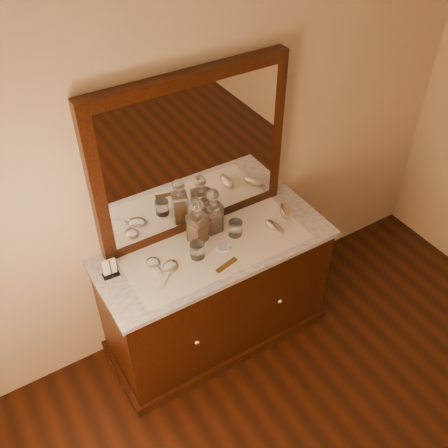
{
  "coord_description": "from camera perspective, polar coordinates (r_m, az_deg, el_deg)",
  "views": [
    {
      "loc": [
        -1.11,
        0.05,
        2.97
      ],
      "look_at": [
        0.0,
        1.85,
        1.1
      ],
      "focal_mm": 41.31,
      "sensor_mm": 36.0,
      "label": 1
    }
  ],
  "objects": [
    {
      "name": "napkin_rack",
      "position": [
        2.92,
        -12.55,
        -4.79
      ],
      "size": [
        0.1,
        0.06,
        0.14
      ],
      "color": "black",
      "rests_on": "marble_top"
    },
    {
      "name": "mirror_frame",
      "position": [
        2.91,
        -3.58,
        7.53
      ],
      "size": [
        1.2,
        0.08,
        1.0
      ],
      "primitive_type": "cube",
      "color": "black",
      "rests_on": "marble_top"
    },
    {
      "name": "dresser_plinth",
      "position": [
        3.67,
        -0.83,
        -11.64
      ],
      "size": [
        1.46,
        0.59,
        0.08
      ],
      "primitive_type": "cube",
      "color": "black",
      "rests_on": "floor"
    },
    {
      "name": "hand_mirror_outer",
      "position": [
        2.96,
        -7.73,
        -4.48
      ],
      "size": [
        0.08,
        0.2,
        0.02
      ],
      "color": "silver",
      "rests_on": "lace_runner"
    },
    {
      "name": "knob_left",
      "position": [
        3.1,
        -3.02,
        -12.95
      ],
      "size": [
        0.04,
        0.04,
        0.04
      ],
      "primitive_type": "sphere",
      "color": "silver",
      "rests_on": "dresser_cabinet"
    },
    {
      "name": "knob_right",
      "position": [
        3.31,
        6.18,
        -8.48
      ],
      "size": [
        0.04,
        0.04,
        0.04
      ],
      "primitive_type": "sphere",
      "color": "silver",
      "rests_on": "dresser_cabinet"
    },
    {
      "name": "pin_dish",
      "position": [
        3.04,
        -0.02,
        -2.55
      ],
      "size": [
        0.1,
        0.1,
        0.01
      ],
      "primitive_type": "cylinder",
      "rotation": [
        0.0,
        0.0,
        -0.27
      ],
      "color": "white",
      "rests_on": "lace_runner"
    },
    {
      "name": "hand_mirror_inner",
      "position": [
        2.93,
        -6.07,
        -4.95
      ],
      "size": [
        0.2,
        0.2,
        0.02
      ],
      "color": "silver",
      "rests_on": "lace_runner"
    },
    {
      "name": "tumblers",
      "position": [
        3.03,
        -0.81,
        -1.66
      ],
      "size": [
        0.37,
        0.13,
        0.1
      ],
      "color": "white",
      "rests_on": "lace_runner"
    },
    {
      "name": "brush_near",
      "position": [
        3.16,
        5.61,
        -0.42
      ],
      "size": [
        0.09,
        0.16,
        0.04
      ],
      "color": "tan",
      "rests_on": "lace_runner"
    },
    {
      "name": "decanter_right",
      "position": [
        3.08,
        -1.2,
        1.03
      ],
      "size": [
        0.09,
        0.09,
        0.31
      ],
      "color": "#945915",
      "rests_on": "lace_runner"
    },
    {
      "name": "comb",
      "position": [
        2.94,
        0.28,
        -4.56
      ],
      "size": [
        0.15,
        0.06,
        0.01
      ],
      "primitive_type": "cube",
      "rotation": [
        0.0,
        0.0,
        0.23
      ],
      "color": "brown",
      "rests_on": "lace_runner"
    },
    {
      "name": "brush_far",
      "position": [
        3.29,
        6.83,
        1.47
      ],
      "size": [
        0.13,
        0.16,
        0.04
      ],
      "color": "tan",
      "rests_on": "lace_runner"
    },
    {
      "name": "dresser_cabinet",
      "position": [
        3.38,
        -0.89,
        -7.86
      ],
      "size": [
        1.4,
        0.55,
        0.82
      ],
      "primitive_type": "cube",
      "color": "black",
      "rests_on": "floor"
    },
    {
      "name": "marble_top",
      "position": [
        3.07,
        -0.98,
        -2.66
      ],
      "size": [
        1.44,
        0.59,
        0.03
      ],
      "primitive_type": "cube",
      "color": "white",
      "rests_on": "dresser_cabinet"
    },
    {
      "name": "mirror_glass",
      "position": [
        2.89,
        -3.25,
        7.22
      ],
      "size": [
        1.06,
        0.01,
        0.86
      ],
      "primitive_type": "cube",
      "color": "white",
      "rests_on": "marble_top"
    },
    {
      "name": "decanter_left",
      "position": [
        3.01,
        -2.97,
        -0.15
      ],
      "size": [
        0.12,
        0.12,
        0.31
      ],
      "color": "#945915",
      "rests_on": "lace_runner"
    },
    {
      "name": "lace_runner",
      "position": [
        3.05,
        -0.79,
        -2.66
      ],
      "size": [
        1.1,
        0.45,
        0.0
      ],
      "primitive_type": "cube",
      "color": "silver",
      "rests_on": "marble_top"
    }
  ]
}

